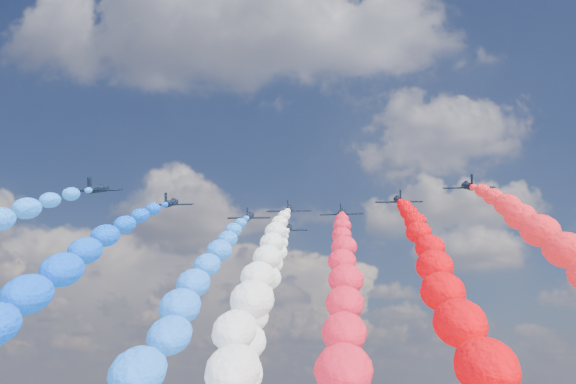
# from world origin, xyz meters

# --- Properties ---
(jet_0) EXTENTS (8.55, 11.46, 5.65)m
(jet_0) POSITION_xyz_m (-31.11, -7.49, 107.35)
(jet_0) COLOR black
(jet_1) EXTENTS (8.25, 11.25, 5.65)m
(jet_1) POSITION_xyz_m (-21.03, 2.68, 107.35)
(jet_1) COLOR black
(trail_1) EXTENTS (5.63, 102.23, 52.03)m
(trail_1) POSITION_xyz_m (-21.03, -50.06, 82.73)
(trail_1) COLOR blue
(jet_2) EXTENTS (8.56, 11.47, 5.65)m
(jet_2) POSITION_xyz_m (-8.22, 13.90, 107.35)
(jet_2) COLOR black
(trail_2) EXTENTS (5.63, 102.23, 52.03)m
(trail_2) POSITION_xyz_m (-8.22, -38.85, 82.73)
(trail_2) COLOR blue
(jet_3) EXTENTS (8.37, 11.34, 5.65)m
(jet_3) POSITION_xyz_m (-0.15, 8.95, 107.35)
(jet_3) COLOR black
(trail_3) EXTENTS (5.63, 102.23, 52.03)m
(trail_3) POSITION_xyz_m (-0.15, -43.79, 82.73)
(trail_3) COLOR silver
(jet_4) EXTENTS (8.29, 11.28, 5.65)m
(jet_4) POSITION_xyz_m (-1.59, 25.31, 107.35)
(jet_4) COLOR black
(trail_4) EXTENTS (5.63, 102.23, 52.03)m
(trail_4) POSITION_xyz_m (-1.59, -27.43, 82.73)
(trail_4) COLOR white
(jet_5) EXTENTS (8.77, 11.63, 5.65)m
(jet_5) POSITION_xyz_m (9.60, 12.17, 107.35)
(jet_5) COLOR black
(trail_5) EXTENTS (5.63, 102.23, 52.03)m
(trail_5) POSITION_xyz_m (9.60, -40.57, 82.73)
(trail_5) COLOR red
(jet_6) EXTENTS (8.38, 11.34, 5.65)m
(jet_6) POSITION_xyz_m (19.67, 3.79, 107.35)
(jet_6) COLOR black
(trail_6) EXTENTS (5.63, 102.23, 52.03)m
(trail_6) POSITION_xyz_m (19.67, -48.95, 82.73)
(trail_6) COLOR #D00109
(jet_7) EXTENTS (8.35, 11.33, 5.65)m
(jet_7) POSITION_xyz_m (30.54, -4.68, 107.35)
(jet_7) COLOR black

